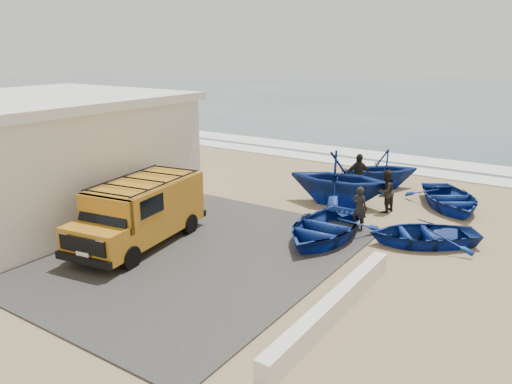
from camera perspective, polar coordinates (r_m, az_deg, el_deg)
The scene contains 16 objects.
ground at distance 16.55m, azimuth -2.50°, elevation -4.87°, with size 160.00×160.00×0.00m, color #957D56.
slab at distance 16.40m, azimuth -12.36°, elevation -5.37°, with size 12.00×10.00×0.05m, color #3C3937.
ocean at distance 69.28m, azimuth 26.49°, elevation 9.66°, with size 180.00×88.00×0.01m, color #385166.
surf_line at distance 26.75m, azimuth 12.90°, elevation 3.03°, with size 180.00×1.60×0.06m, color white.
surf_wash at distance 29.05m, azimuth 14.70°, elevation 3.92°, with size 180.00×2.20×0.04m, color white.
building at distance 20.03m, azimuth -23.79°, elevation 3.93°, with size 8.40×9.40×4.30m.
parapet at distance 11.77m, azimuth 8.84°, elevation -12.86°, with size 0.35×6.00×0.55m, color silver.
van at distance 15.82m, azimuth -13.02°, elevation -2.05°, with size 2.57×5.03×2.06m.
boat_near_left at distance 16.14m, azimuth 7.77°, elevation -4.00°, with size 2.88×4.04×0.84m, color navy.
boat_near_right at distance 16.48m, azimuth 18.53°, elevation -4.54°, with size 2.41×3.37×0.70m, color navy.
boat_mid_left at distance 19.64m, azimuth 9.53°, elevation 1.56°, with size 3.46×4.01×2.12m, color navy.
boat_mid_right at distance 20.45m, azimuth 21.25°, elevation -0.68°, with size 2.72×3.81×0.79m, color navy.
boat_far_left at distance 22.36m, azimuth 14.13°, elevation 2.56°, with size 2.81×3.25×1.71m, color navy.
fisherman_front at distance 17.11m, azimuth 11.75°, elevation -1.82°, with size 0.55×0.36×1.50m, color black.
fisherman_middle at distance 19.14m, azimuth 14.59°, elevation 0.10°, with size 0.79×0.61×1.62m, color black.
fisherman_back at distance 20.71m, azimuth 11.58°, elevation 1.82°, with size 1.08×0.45×1.84m, color black.
Camera 1 is at (9.19, -12.41, 5.96)m, focal length 35.00 mm.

